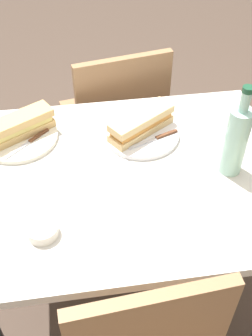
# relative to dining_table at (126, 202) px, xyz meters

# --- Properties ---
(ground_plane) EXTENTS (8.00, 8.00, 0.00)m
(ground_plane) POSITION_rel_dining_table_xyz_m (0.00, 0.00, -0.60)
(ground_plane) COLOR #47382D
(dining_table) EXTENTS (0.98, 0.74, 0.73)m
(dining_table) POSITION_rel_dining_table_xyz_m (0.00, 0.00, 0.00)
(dining_table) COLOR beige
(dining_table) RESTS_ON ground
(chair_near) EXTENTS (0.46, 0.46, 0.85)m
(chair_near) POSITION_rel_dining_table_xyz_m (-0.04, -0.57, -0.12)
(chair_near) COLOR #936B47
(chair_near) RESTS_ON ground
(plate_near) EXTENTS (0.25, 0.25, 0.01)m
(plate_near) POSITION_rel_dining_table_xyz_m (-0.07, -0.17, 0.14)
(plate_near) COLOR white
(plate_near) RESTS_ON dining_table
(baguette_sandwich_near) EXTENTS (0.23, 0.18, 0.07)m
(baguette_sandwich_near) POSITION_rel_dining_table_xyz_m (-0.07, -0.17, 0.18)
(baguette_sandwich_near) COLOR #DBB77A
(baguette_sandwich_near) RESTS_ON plate_near
(knife_near) EXTENTS (0.17, 0.07, 0.01)m
(knife_near) POSITION_rel_dining_table_xyz_m (-0.12, -0.12, 0.15)
(knife_near) COLOR silver
(knife_near) RESTS_ON plate_near
(plate_far) EXTENTS (0.25, 0.25, 0.01)m
(plate_far) POSITION_rel_dining_table_xyz_m (0.32, -0.21, 0.14)
(plate_far) COLOR silver
(plate_far) RESTS_ON dining_table
(baguette_sandwich_far) EXTENTS (0.24, 0.18, 0.07)m
(baguette_sandwich_far) POSITION_rel_dining_table_xyz_m (0.32, -0.21, 0.18)
(baguette_sandwich_far) COLOR tan
(baguette_sandwich_far) RESTS_ON plate_far
(knife_far) EXTENTS (0.14, 0.13, 0.01)m
(knife_far) POSITION_rel_dining_table_xyz_m (0.28, -0.16, 0.15)
(knife_far) COLOR silver
(knife_far) RESTS_ON plate_far
(water_bottle) EXTENTS (0.07, 0.07, 0.29)m
(water_bottle) POSITION_rel_dining_table_xyz_m (-0.31, 0.03, 0.25)
(water_bottle) COLOR #99C6B7
(water_bottle) RESTS_ON dining_table
(olive_bowl) EXTENTS (0.08, 0.08, 0.03)m
(olive_bowl) POSITION_rel_dining_table_xyz_m (0.24, 0.19, 0.15)
(olive_bowl) COLOR silver
(olive_bowl) RESTS_ON dining_table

